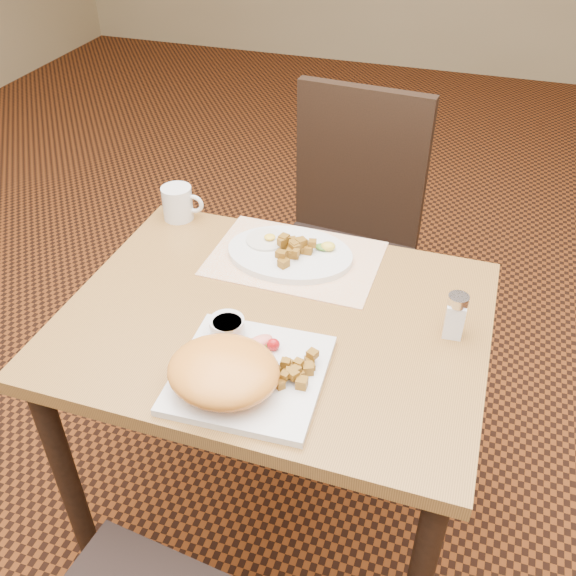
# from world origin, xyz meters

# --- Properties ---
(ground) EXTENTS (8.00, 8.00, 0.00)m
(ground) POSITION_xyz_m (0.00, 0.00, 0.00)
(ground) COLOR black
(ground) RESTS_ON ground
(table) EXTENTS (0.90, 0.70, 0.75)m
(table) POSITION_xyz_m (0.00, 0.00, 0.64)
(table) COLOR olive
(table) RESTS_ON ground
(chair_far) EXTENTS (0.46, 0.47, 0.97)m
(chair_far) POSITION_xyz_m (-0.01, 0.70, 0.54)
(chair_far) COLOR black
(chair_far) RESTS_ON ground
(placemat) EXTENTS (0.40, 0.28, 0.00)m
(placemat) POSITION_xyz_m (-0.02, 0.22, 0.75)
(placemat) COLOR white
(placemat) RESTS_ON table
(plate_square) EXTENTS (0.29, 0.29, 0.02)m
(plate_square) POSITION_xyz_m (0.02, -0.19, 0.76)
(plate_square) COLOR silver
(plate_square) RESTS_ON table
(plate_oval) EXTENTS (0.31, 0.24, 0.02)m
(plate_oval) POSITION_xyz_m (-0.04, 0.22, 0.76)
(plate_oval) COLOR silver
(plate_oval) RESTS_ON placemat
(hollandaise_mound) EXTENTS (0.21, 0.19, 0.08)m
(hollandaise_mound) POSITION_xyz_m (-0.02, -0.24, 0.80)
(hollandaise_mound) COLOR orange
(hollandaise_mound) RESTS_ON plate_square
(ramekin) EXTENTS (0.07, 0.07, 0.04)m
(ramekin) POSITION_xyz_m (-0.06, -0.10, 0.79)
(ramekin) COLOR silver
(ramekin) RESTS_ON plate_square
(garnish_sq) EXTENTS (0.08, 0.07, 0.03)m
(garnish_sq) POSITION_xyz_m (0.02, -0.11, 0.78)
(garnish_sq) COLOR #387223
(garnish_sq) RESTS_ON plate_square
(fried_egg) EXTENTS (0.10, 0.10, 0.02)m
(fried_egg) POSITION_xyz_m (-0.10, 0.25, 0.77)
(fried_egg) COLOR white
(fried_egg) RESTS_ON plate_oval
(garnish_ov) EXTENTS (0.05, 0.04, 0.02)m
(garnish_ov) POSITION_xyz_m (0.04, 0.25, 0.78)
(garnish_ov) COLOR #387223
(garnish_ov) RESTS_ON plate_oval
(salt_shaker) EXTENTS (0.04, 0.04, 0.10)m
(salt_shaker) POSITION_xyz_m (0.37, 0.06, 0.80)
(salt_shaker) COLOR white
(salt_shaker) RESTS_ON table
(coffee_mug) EXTENTS (0.11, 0.08, 0.09)m
(coffee_mug) POSITION_xyz_m (-0.37, 0.31, 0.79)
(coffee_mug) COLOR silver
(coffee_mug) RESTS_ON table
(home_fries_sq) EXTENTS (0.10, 0.11, 0.03)m
(home_fries_sq) POSITION_xyz_m (0.09, -0.17, 0.78)
(home_fries_sq) COLOR #936317
(home_fries_sq) RESTS_ON plate_square
(home_fries_ov) EXTENTS (0.10, 0.13, 0.04)m
(home_fries_ov) POSITION_xyz_m (-0.03, 0.21, 0.78)
(home_fries_ov) COLOR #936317
(home_fries_ov) RESTS_ON plate_oval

